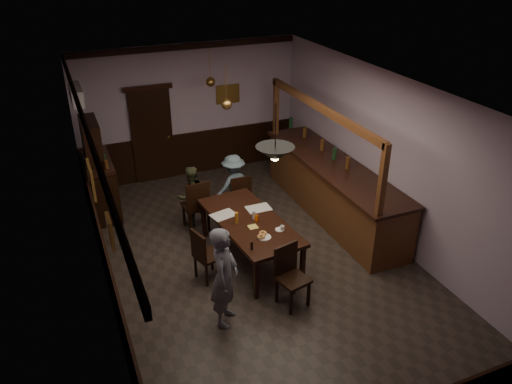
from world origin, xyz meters
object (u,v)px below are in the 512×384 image
pendant_brass_mid (227,104)px  soda_can (257,218)px  chair_far_left (197,204)px  person_standing (224,277)px  chair_side (205,253)px  coffee_cup (282,228)px  pendant_iron (275,154)px  chair_near (290,273)px  bar_counter (332,188)px  chair_far_right (240,195)px  pendant_brass_far (210,82)px  sideboard (99,176)px  person_seated_left (191,196)px  person_seated_right (234,185)px  dining_table (250,224)px

pendant_brass_mid → soda_can: bearing=-93.3°
chair_far_left → pendant_brass_mid: pendant_brass_mid is taller
chair_far_left → person_standing: person_standing is taller
chair_side → coffee_cup: (1.27, -0.21, 0.29)m
chair_side → person_standing: bearing=162.3°
pendant_iron → pendant_brass_mid: same height
chair_near → bar_counter: bearing=33.9°
pendant_brass_mid → bar_counter: bearing=-22.0°
person_standing → pendant_brass_mid: bearing=12.6°
person_standing → chair_near: bearing=-54.8°
coffee_cup → chair_far_right: bearing=86.1°
chair_far_right → coffee_cup: 1.84m
coffee_cup → soda_can: size_ratio=0.67×
coffee_cup → soda_can: (-0.27, 0.43, 0.01)m
chair_far_left → pendant_brass_far: pendant_brass_far is taller
coffee_cup → bar_counter: bar_counter is taller
chair_side → sideboard: sideboard is taller
chair_far_left → chair_far_right: bearing=-176.3°
person_seated_left → chair_far_left: bearing=82.2°
soda_can → sideboard: 3.56m
coffee_cup → bar_counter: size_ratio=0.02×
chair_side → sideboard: (-1.22, 3.00, 0.27)m
person_seated_left → person_seated_right: (0.90, 0.09, 0.03)m
person_seated_left → coffee_cup: (0.96, -2.01, 0.20)m
chair_far_right → chair_near: bearing=87.4°
chair_far_right → bar_counter: (1.76, -0.53, 0.07)m
dining_table → person_seated_left: (-0.60, 1.50, -0.08)m
sideboard → chair_far_right: bearing=-29.7°
dining_table → bar_counter: bar_counter is taller
chair_far_left → person_seated_left: bearing=-87.8°
chair_near → pendant_brass_mid: size_ratio=1.21×
person_seated_right → soda_can: 1.69m
chair_side → person_seated_right: 2.24m
soda_can → sideboard: size_ratio=0.06×
chair_side → person_seated_right: (1.20, 1.89, 0.12)m
pendant_brass_far → chair_far_left: bearing=-117.0°
person_seated_left → sideboard: bearing=-50.5°
person_seated_right → sideboard: bearing=-40.6°
chair_near → sideboard: (-2.24, 4.02, 0.24)m
dining_table → person_seated_left: bearing=111.7°
sideboard → coffee_cup: bearing=-52.2°
chair_near → person_standing: 1.07m
coffee_cup → bar_counter: (1.71, 1.29, -0.21)m
person_seated_right → coffee_cup: size_ratio=15.66×
chair_near → person_seated_right: 2.91m
chair_side → bar_counter: bearing=-86.3°
sideboard → pendant_brass_far: bearing=9.0°
soda_can → pendant_brass_far: (0.29, 3.18, 1.49)m
chair_near → pendant_iron: 1.81m
bar_counter → pendant_brass_mid: bearing=158.0°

